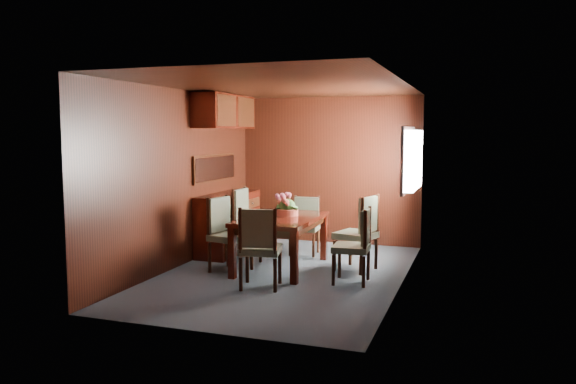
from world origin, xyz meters
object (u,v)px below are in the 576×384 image
at_px(chair_right_near, 357,241).
at_px(chair_head, 259,243).
at_px(flower_centerpiece, 287,204).
at_px(sideboard, 229,223).
at_px(chair_left_near, 226,230).
at_px(dining_table, 281,224).

relative_size(chair_right_near, chair_head, 0.95).
height_order(chair_right_near, flower_centerpiece, flower_centerpiece).
height_order(sideboard, flower_centerpiece, flower_centerpiece).
xyz_separation_m(chair_left_near, flower_centerpiece, (0.69, 0.47, 0.31)).
xyz_separation_m(sideboard, flower_centerpiece, (1.16, -0.61, 0.41)).
distance_m(sideboard, chair_right_near, 2.50).
relative_size(chair_left_near, chair_head, 1.02).
height_order(sideboard, chair_left_near, chair_left_near).
bearing_deg(chair_left_near, chair_right_near, 98.94).
bearing_deg(chair_left_near, chair_head, 58.46).
distance_m(chair_head, flower_centerpiece, 1.19).
distance_m(sideboard, flower_centerpiece, 1.37).
distance_m(chair_right_near, chair_head, 1.20).
height_order(chair_left_near, flower_centerpiece, flower_centerpiece).
bearing_deg(dining_table, flower_centerpiece, 71.31).
height_order(sideboard, chair_right_near, chair_right_near).
height_order(dining_table, flower_centerpiece, flower_centerpiece).
height_order(chair_left_near, chair_right_near, chair_left_near).
relative_size(sideboard, chair_head, 1.44).
distance_m(dining_table, flower_centerpiece, 0.29).
xyz_separation_m(sideboard, chair_right_near, (2.23, -1.13, 0.06)).
relative_size(chair_left_near, flower_centerpiece, 3.07).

